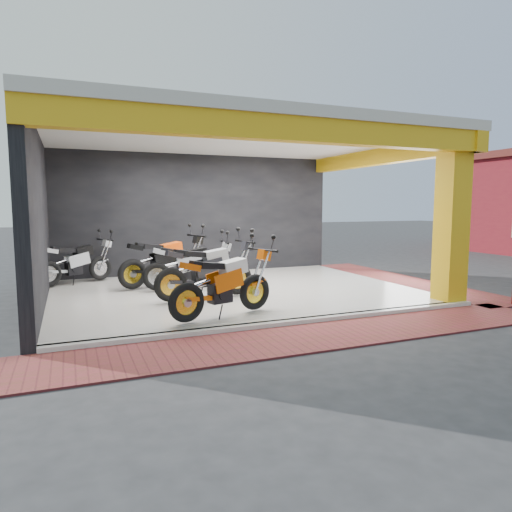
{
  "coord_description": "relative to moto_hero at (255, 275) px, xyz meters",
  "views": [
    {
      "loc": [
        -3.52,
        -7.88,
        2.06
      ],
      "look_at": [
        0.43,
        1.71,
        0.9
      ],
      "focal_mm": 32.0,
      "sensor_mm": 36.0,
      "label": 1
    }
  ],
  "objects": [
    {
      "name": "floor_kerb",
      "position": [
        0.38,
        -0.84,
        -0.73
      ],
      "size": [
        8.0,
        0.2,
        0.1
      ],
      "primitive_type": "cube",
      "color": "white",
      "rests_on": "ground"
    },
    {
      "name": "moto_row_a",
      "position": [
        0.19,
        1.47,
        0.02
      ],
      "size": [
        2.4,
        1.13,
        1.41
      ],
      "primitive_type": null,
      "rotation": [
        0.0,
        0.0,
        0.12
      ],
      "color": "black",
      "rests_on": "showroom_floor"
    },
    {
      "name": "ground",
      "position": [
        0.38,
        0.18,
        -0.78
      ],
      "size": [
        80.0,
        80.0,
        0.0
      ],
      "primitive_type": "plane",
      "color": "#2D2D30",
      "rests_on": "ground"
    },
    {
      "name": "paver_right",
      "position": [
        5.18,
        2.18,
        -0.77
      ],
      "size": [
        1.4,
        7.0,
        0.03
      ],
      "primitive_type": "cube",
      "color": "maroon",
      "rests_on": "ground"
    },
    {
      "name": "back_wall",
      "position": [
        0.38,
        5.28,
        0.97
      ],
      "size": [
        8.2,
        0.2,
        3.5
      ],
      "primitive_type": "cube",
      "color": "black",
      "rests_on": "ground"
    },
    {
      "name": "paver_front",
      "position": [
        0.38,
        -1.62,
        -0.77
      ],
      "size": [
        9.0,
        1.4,
        0.03
      ],
      "primitive_type": "cube",
      "color": "maroon",
      "rests_on": "ground"
    },
    {
      "name": "corner_column",
      "position": [
        4.13,
        -0.57,
        0.97
      ],
      "size": [
        0.5,
        0.5,
        3.5
      ],
      "primitive_type": "cube",
      "color": "gold",
      "rests_on": "ground"
    },
    {
      "name": "header_beam_right",
      "position": [
        4.38,
        2.18,
        2.52
      ],
      "size": [
        0.3,
        6.4,
        0.4
      ],
      "primitive_type": "cube",
      "color": "gold",
      "rests_on": "corner_column"
    },
    {
      "name": "showroom_ceiling",
      "position": [
        0.38,
        2.18,
        2.82
      ],
      "size": [
        8.4,
        6.4,
        0.2
      ],
      "primitive_type": "cube",
      "color": "beige",
      "rests_on": "corner_column"
    },
    {
      "name": "header_beam_front",
      "position": [
        0.38,
        -0.82,
        2.52
      ],
      "size": [
        8.4,
        0.3,
        0.4
      ],
      "primitive_type": "cube",
      "color": "gold",
      "rests_on": "corner_column"
    },
    {
      "name": "moto_row_c",
      "position": [
        -0.36,
        3.42,
        0.03
      ],
      "size": [
        2.5,
        1.48,
        1.44
      ],
      "primitive_type": null,
      "rotation": [
        0.0,
        0.0,
        0.28
      ],
      "color": "black",
      "rests_on": "showroom_floor"
    },
    {
      "name": "moto_row_b",
      "position": [
        0.05,
        2.45,
        -0.02
      ],
      "size": [
        2.23,
        1.03,
        1.32
      ],
      "primitive_type": null,
      "rotation": [
        0.0,
        0.0,
        -0.11
      ],
      "color": "#AAADB1",
      "rests_on": "showroom_floor"
    },
    {
      "name": "left_wall",
      "position": [
        -3.72,
        2.18,
        0.97
      ],
      "size": [
        0.2,
        6.2,
        3.5
      ],
      "primitive_type": "cube",
      "color": "black",
      "rests_on": "ground"
    },
    {
      "name": "moto_hero",
      "position": [
        0.0,
        0.0,
        0.0
      ],
      "size": [
        2.38,
        1.44,
        1.37
      ],
      "primitive_type": null,
      "rotation": [
        0.0,
        0.0,
        0.29
      ],
      "color": "#DA5709",
      "rests_on": "showroom_floor"
    },
    {
      "name": "showroom_floor",
      "position": [
        0.38,
        2.18,
        -0.73
      ],
      "size": [
        8.0,
        6.0,
        0.1
      ],
      "primitive_type": "cube",
      "color": "white",
      "rests_on": "ground"
    },
    {
      "name": "moto_row_d",
      "position": [
        -2.42,
        4.68,
        -0.05
      ],
      "size": [
        2.21,
        1.65,
        1.28
      ],
      "primitive_type": null,
      "rotation": [
        0.0,
        0.0,
        0.48
      ],
      "color": "#AAAEB2",
      "rests_on": "showroom_floor"
    }
  ]
}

